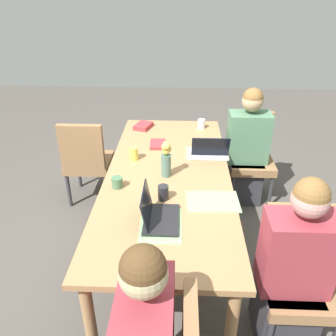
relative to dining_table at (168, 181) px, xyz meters
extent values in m
plane|color=#4C4742|center=(0.00, 0.00, -0.66)|extent=(10.00, 10.00, 0.00)
cube|color=#9E754C|center=(0.00, 0.00, 0.05)|extent=(2.29, 0.97, 0.04)
cylinder|color=#9E754C|center=(-1.06, -0.40, -0.32)|extent=(0.07, 0.07, 0.69)
cylinder|color=#9E754C|center=(1.06, -0.40, -0.32)|extent=(0.07, 0.07, 0.69)
cylinder|color=#9E754C|center=(-1.06, 0.40, -0.32)|extent=(0.07, 0.07, 0.69)
cylinder|color=#9E754C|center=(1.06, 0.40, -0.32)|extent=(0.07, 0.07, 0.69)
cube|color=olive|center=(-0.83, -0.83, -0.25)|extent=(0.44, 0.44, 0.08)
cube|color=olive|center=(-0.64, -0.83, 0.01)|extent=(0.06, 0.42, 0.45)
cylinder|color=#333338|center=(-0.64, -1.02, -0.48)|extent=(0.04, 0.04, 0.37)
cylinder|color=#333338|center=(-0.64, -0.64, -0.48)|extent=(0.04, 0.04, 0.37)
cube|color=#2D2D33|center=(-0.83, -0.77, -0.44)|extent=(0.36, 0.34, 0.45)
cube|color=#93333D|center=(-0.83, -0.77, 0.04)|extent=(0.24, 0.40, 0.50)
sphere|color=tan|center=(-0.83, -0.77, 0.41)|extent=(0.20, 0.20, 0.20)
sphere|color=brown|center=(-0.83, -0.77, 0.44)|extent=(0.19, 0.19, 0.19)
cube|color=olive|center=(0.80, -0.82, -0.25)|extent=(0.44, 0.44, 0.08)
cube|color=olive|center=(0.99, -0.82, 0.01)|extent=(0.06, 0.42, 0.45)
cylinder|color=#333338|center=(0.61, -1.01, -0.48)|extent=(0.04, 0.04, 0.37)
cylinder|color=#333338|center=(0.61, -0.63, -0.48)|extent=(0.04, 0.04, 0.37)
cylinder|color=#333338|center=(0.99, -1.01, -0.48)|extent=(0.04, 0.04, 0.37)
cylinder|color=#333338|center=(0.99, -0.63, -0.48)|extent=(0.04, 0.04, 0.37)
cube|color=#2D2D33|center=(0.80, -0.76, -0.44)|extent=(0.36, 0.34, 0.45)
cube|color=#4C7556|center=(0.80, -0.76, 0.04)|extent=(0.24, 0.40, 0.50)
sphere|color=tan|center=(0.80, -0.76, 0.41)|extent=(0.20, 0.20, 0.20)
sphere|color=brown|center=(0.80, -0.76, 0.44)|extent=(0.19, 0.19, 0.19)
cube|color=#93333D|center=(-1.37, 0.04, 0.04)|extent=(0.40, 0.24, 0.50)
sphere|color=tan|center=(-1.37, 0.04, 0.41)|extent=(0.20, 0.20, 0.20)
sphere|color=#51381E|center=(-1.37, 0.04, 0.44)|extent=(0.19, 0.19, 0.19)
cube|color=olive|center=(0.75, 0.84, -0.25)|extent=(0.44, 0.44, 0.08)
cube|color=olive|center=(0.56, 0.84, 0.01)|extent=(0.06, 0.42, 0.45)
cylinder|color=#333338|center=(0.94, 1.03, -0.48)|extent=(0.04, 0.04, 0.37)
cylinder|color=#333338|center=(0.94, 0.65, -0.48)|extent=(0.04, 0.04, 0.37)
cylinder|color=#333338|center=(0.56, 1.03, -0.48)|extent=(0.04, 0.04, 0.37)
cylinder|color=#333338|center=(0.56, 0.65, -0.48)|extent=(0.04, 0.04, 0.37)
cylinder|color=#4C6B60|center=(-0.03, 0.01, 0.16)|extent=(0.08, 0.08, 0.18)
sphere|color=gold|center=(-0.03, 0.01, 0.33)|extent=(0.05, 0.05, 0.05)
cylinder|color=#477A3D|center=(-0.03, 0.01, 0.29)|extent=(0.01, 0.01, 0.09)
sphere|color=gold|center=(-0.03, 0.01, 0.28)|extent=(0.06, 0.06, 0.06)
cylinder|color=#477A3D|center=(-0.03, 0.01, 0.27)|extent=(0.01, 0.01, 0.04)
sphere|color=gold|center=(-0.05, 0.02, 0.32)|extent=(0.05, 0.05, 0.05)
cylinder|color=#477A3D|center=(-0.05, 0.02, 0.28)|extent=(0.01, 0.01, 0.07)
sphere|color=gold|center=(-0.05, 0.01, 0.33)|extent=(0.06, 0.06, 0.06)
cylinder|color=#477A3D|center=(-0.05, 0.01, 0.29)|extent=(0.01, 0.01, 0.08)
sphere|color=gold|center=(-0.03, 0.00, 0.30)|extent=(0.05, 0.05, 0.05)
cylinder|color=#477A3D|center=(-0.03, 0.00, 0.27)|extent=(0.01, 0.01, 0.05)
cube|color=#7FAD70|center=(-0.37, -0.32, 0.07)|extent=(0.27, 0.37, 0.00)
cube|color=#7FAD70|center=(0.36, -0.32, 0.07)|extent=(0.26, 0.36, 0.00)
cube|color=#7FAD70|center=(-0.64, 0.02, 0.07)|extent=(0.37, 0.27, 0.00)
cube|color=silver|center=(0.34, -0.34, 0.08)|extent=(0.22, 0.32, 0.02)
cube|color=black|center=(0.26, -0.34, 0.18)|extent=(0.08, 0.31, 0.19)
cube|color=black|center=(-0.60, 0.02, 0.08)|extent=(0.32, 0.22, 0.02)
cube|color=black|center=(-0.60, 0.11, 0.19)|extent=(0.31, 0.05, 0.20)
cylinder|color=#232328|center=(-0.35, 0.02, 0.12)|extent=(0.07, 0.07, 0.10)
cylinder|color=white|center=(0.94, -0.30, 0.12)|extent=(0.07, 0.07, 0.09)
cylinder|color=#47704C|center=(-0.21, 0.36, 0.11)|extent=(0.08, 0.08, 0.08)
cylinder|color=#DBC64C|center=(0.23, 0.30, 0.12)|extent=(0.08, 0.08, 0.11)
cube|color=#B73338|center=(0.93, 0.29, 0.09)|extent=(0.23, 0.20, 0.04)
cube|color=#B73338|center=(0.51, 0.11, 0.08)|extent=(0.21, 0.15, 0.03)
camera|label=1|loc=(-2.33, -0.10, 1.41)|focal=36.71mm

